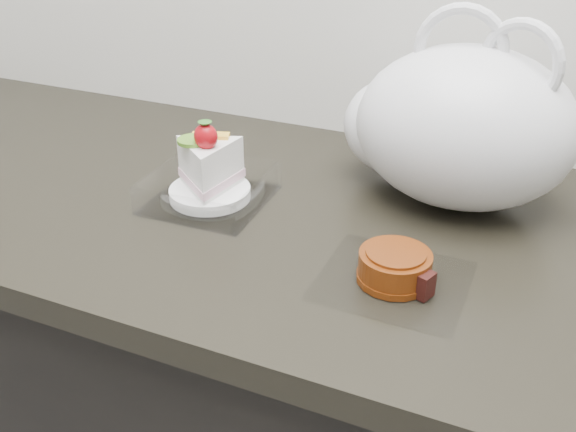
# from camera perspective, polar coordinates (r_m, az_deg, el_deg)

# --- Properties ---
(cake_tray) EXTENTS (0.17, 0.17, 0.13)m
(cake_tray) POSITION_cam_1_polar(r_m,az_deg,el_deg) (0.95, -7.03, 3.23)
(cake_tray) COLOR white
(cake_tray) RESTS_ON counter
(mooncake_wrap) EXTENTS (0.18, 0.17, 0.04)m
(mooncake_wrap) POSITION_cam_1_polar(r_m,az_deg,el_deg) (0.78, 9.53, -4.74)
(mooncake_wrap) COLOR white
(mooncake_wrap) RESTS_ON counter
(plastic_bag) EXTENTS (0.37, 0.29, 0.28)m
(plastic_bag) POSITION_cam_1_polar(r_m,az_deg,el_deg) (0.95, 14.35, 7.73)
(plastic_bag) COLOR white
(plastic_bag) RESTS_ON counter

